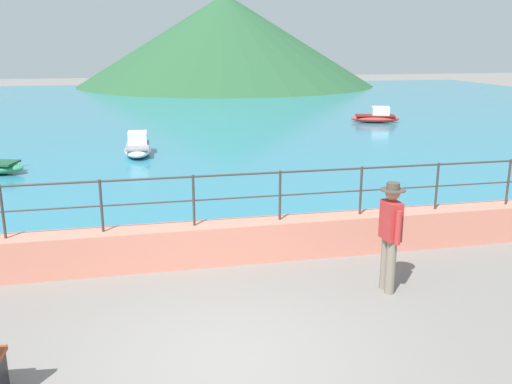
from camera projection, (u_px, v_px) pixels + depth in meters
The scene contains 8 objects.
ground_plane at pixel (225, 360), 6.78m from camera, with size 120.00×120.00×0.00m, color slate.
promenade_wall at pixel (195, 244), 9.71m from camera, with size 20.00×0.56×0.70m, color tan.
railing at pixel (193, 191), 9.46m from camera, with size 18.44×0.04×0.90m.
lake_water at pixel (151, 112), 31.15m from camera, with size 64.00×44.32×0.06m, color teal.
hill_main at pixel (226, 40), 50.24m from camera, with size 26.96×26.96×8.05m, color #285633.
person_walking at pixel (390, 232), 8.45m from camera, with size 0.38×0.57×1.75m.
boat_0 at pixel (376, 117), 26.73m from camera, with size 2.47×1.57×0.76m.
boat_2 at pixel (138, 147), 18.95m from camera, with size 0.98×2.33×0.76m.
Camera 1 is at (-0.91, -5.95, 3.76)m, focal length 38.84 mm.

